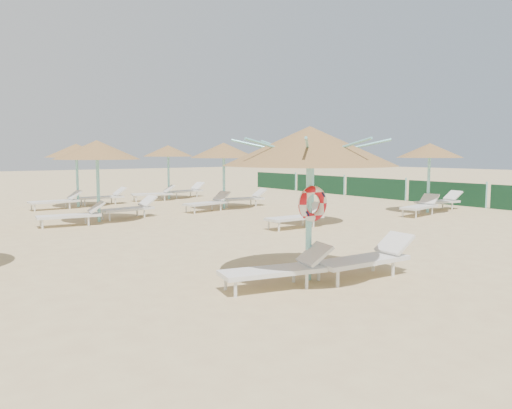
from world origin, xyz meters
TOP-DOWN VIEW (x-y plane):
  - ground at (0.00, 0.00)m, footprint 120.00×120.00m
  - main_palapa at (0.10, -0.16)m, footprint 3.10×3.10m
  - lounger_main_a at (-0.67, -0.27)m, footprint 2.04×1.03m
  - lounger_main_b at (1.14, -0.65)m, footprint 2.11×0.77m
  - palapa_field at (1.15, 9.90)m, footprint 20.70×13.59m
  - windbreak_fence at (14.00, 9.96)m, footprint 0.08×19.84m

SIDE VIEW (x-z plane):
  - ground at x=0.00m, z-range 0.00..0.00m
  - lounger_main_a at x=-0.67m, z-range -0.02..0.69m
  - lounger_main_b at x=1.14m, z-range -0.02..0.73m
  - windbreak_fence at x=14.00m, z-range -0.05..1.05m
  - palapa_field at x=1.15m, z-range 0.93..3.64m
  - main_palapa at x=0.10m, z-range 1.02..3.80m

